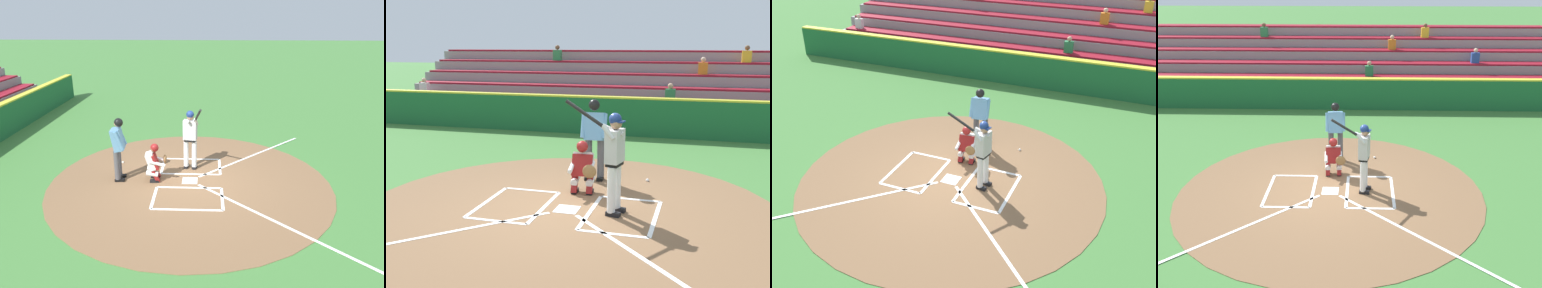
% 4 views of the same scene
% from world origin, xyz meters
% --- Properties ---
extents(ground_plane, '(120.00, 120.00, 0.00)m').
position_xyz_m(ground_plane, '(0.00, 0.00, 0.00)').
color(ground_plane, '#427A38').
extents(dirt_circle, '(8.00, 8.00, 0.01)m').
position_xyz_m(dirt_circle, '(0.00, 0.00, 0.01)').
color(dirt_circle, brown).
rests_on(dirt_circle, ground).
extents(home_plate_and_chalk, '(7.93, 4.91, 0.01)m').
position_xyz_m(home_plate_and_chalk, '(0.00, 0.88, 0.01)').
color(home_plate_and_chalk, white).
rests_on(home_plate_and_chalk, dirt_circle).
extents(batter, '(1.03, 0.58, 2.13)m').
position_xyz_m(batter, '(-0.88, -0.02, 1.10)').
color(batter, white).
rests_on(batter, ground).
extents(catcher, '(0.61, 0.61, 1.13)m').
position_xyz_m(catcher, '(-0.04, -1.02, 0.59)').
color(catcher, black).
rests_on(catcher, ground).
extents(plate_umpire, '(0.59, 0.43, 1.86)m').
position_xyz_m(plate_umpire, '(-0.03, -2.04, 1.08)').
color(plate_umpire, '#4C4C51').
rests_on(plate_umpire, ground).
extents(baseball, '(0.07, 0.07, 0.07)m').
position_xyz_m(baseball, '(-1.22, -2.23, 0.04)').
color(baseball, white).
rests_on(baseball, ground).
extents(backstop_wall, '(22.00, 0.36, 1.31)m').
position_xyz_m(backstop_wall, '(0.00, -7.50, 0.65)').
color(backstop_wall, '#1E6033').
rests_on(backstop_wall, ground).
extents(bleacher_stand, '(20.00, 5.10, 3.00)m').
position_xyz_m(bleacher_stand, '(0.00, -11.33, 1.00)').
color(bleacher_stand, gray).
rests_on(bleacher_stand, ground).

